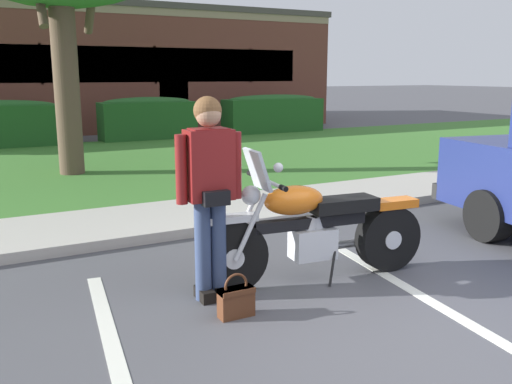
# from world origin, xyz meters

# --- Properties ---
(ground_plane) EXTENTS (140.00, 140.00, 0.00)m
(ground_plane) POSITION_xyz_m (0.00, 0.00, 0.00)
(ground_plane) COLOR #4C4C51
(curb_strip) EXTENTS (60.00, 0.20, 0.12)m
(curb_strip) POSITION_xyz_m (0.00, 3.28, 0.06)
(curb_strip) COLOR #B7B2A8
(curb_strip) RESTS_ON ground
(concrete_walk) EXTENTS (60.00, 1.50, 0.08)m
(concrete_walk) POSITION_xyz_m (0.00, 4.13, 0.04)
(concrete_walk) COLOR #B7B2A8
(concrete_walk) RESTS_ON ground
(grass_lawn) EXTENTS (60.00, 8.01, 0.06)m
(grass_lawn) POSITION_xyz_m (0.00, 8.88, 0.03)
(grass_lawn) COLOR #3D752D
(grass_lawn) RESTS_ON ground
(stall_stripe_1) EXTENTS (0.70, 4.38, 0.01)m
(stall_stripe_1) POSITION_xyz_m (0.19, 0.20, 0.00)
(stall_stripe_1) COLOR silver
(stall_stripe_1) RESTS_ON ground
(motorcycle) EXTENTS (2.24, 0.82, 1.26)m
(motorcycle) POSITION_xyz_m (-0.27, 1.36, 0.49)
(motorcycle) COLOR black
(motorcycle) RESTS_ON ground
(rider_person) EXTENTS (0.57, 0.31, 1.70)m
(rider_person) POSITION_xyz_m (-1.36, 1.44, 0.99)
(rider_person) COLOR black
(rider_person) RESTS_ON ground
(handbag) EXTENTS (0.28, 0.13, 0.36)m
(handbag) POSITION_xyz_m (-1.34, 0.99, 0.14)
(handbag) COLOR #562D19
(handbag) RESTS_ON ground
(hedge_center_right) EXTENTS (2.69, 0.90, 1.24)m
(hedge_center_right) POSITION_xyz_m (1.75, 12.90, 0.65)
(hedge_center_right) COLOR #235623
(hedge_center_right) RESTS_ON ground
(hedge_right) EXTENTS (3.28, 0.90, 1.24)m
(hedge_right) POSITION_xyz_m (5.88, 12.90, 0.65)
(hedge_right) COLOR #235623
(hedge_right) RESTS_ON ground
(brick_building) EXTENTS (20.70, 8.32, 4.14)m
(brick_building) POSITION_xyz_m (-0.71, 19.24, 2.07)
(brick_building) COLOR brown
(brick_building) RESTS_ON ground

